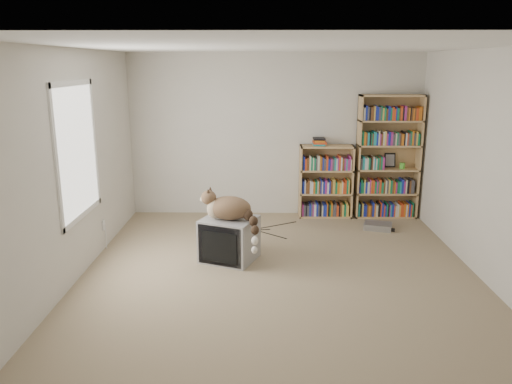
{
  "coord_description": "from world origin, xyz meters",
  "views": [
    {
      "loc": [
        -0.2,
        -5.2,
        2.33
      ],
      "look_at": [
        -0.28,
        1.0,
        0.73
      ],
      "focal_mm": 35.0,
      "sensor_mm": 36.0,
      "label": 1
    }
  ],
  "objects_px": {
    "crt_tv": "(230,239)",
    "cat": "(233,212)",
    "bookcase_short": "(326,184)",
    "dvd_player": "(378,226)",
    "bookcase_tall": "(387,160)"
  },
  "relations": [
    {
      "from": "crt_tv",
      "to": "dvd_player",
      "type": "xyz_separation_m",
      "value": [
        2.08,
        1.18,
        -0.22
      ]
    },
    {
      "from": "bookcase_tall",
      "to": "crt_tv",
      "type": "bearing_deg",
      "value": -141.72
    },
    {
      "from": "cat",
      "to": "bookcase_tall",
      "type": "height_order",
      "value": "bookcase_tall"
    },
    {
      "from": "crt_tv",
      "to": "cat",
      "type": "xyz_separation_m",
      "value": [
        0.05,
        -0.1,
        0.37
      ]
    },
    {
      "from": "crt_tv",
      "to": "bookcase_short",
      "type": "bearing_deg",
      "value": 74.61
    },
    {
      "from": "crt_tv",
      "to": "cat",
      "type": "bearing_deg",
      "value": -40.46
    },
    {
      "from": "cat",
      "to": "bookcase_short",
      "type": "relative_size",
      "value": 0.67
    },
    {
      "from": "bookcase_tall",
      "to": "bookcase_short",
      "type": "bearing_deg",
      "value": -179.97
    },
    {
      "from": "crt_tv",
      "to": "dvd_player",
      "type": "relative_size",
      "value": 1.98
    },
    {
      "from": "bookcase_short",
      "to": "dvd_player",
      "type": "bearing_deg",
      "value": -43.06
    },
    {
      "from": "cat",
      "to": "dvd_player",
      "type": "bearing_deg",
      "value": 40.03
    },
    {
      "from": "bookcase_tall",
      "to": "dvd_player",
      "type": "bearing_deg",
      "value": -110.31
    },
    {
      "from": "bookcase_short",
      "to": "dvd_player",
      "type": "distance_m",
      "value": 1.06
    },
    {
      "from": "crt_tv",
      "to": "bookcase_short",
      "type": "relative_size",
      "value": 0.68
    },
    {
      "from": "crt_tv",
      "to": "cat",
      "type": "distance_m",
      "value": 0.39
    }
  ]
}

